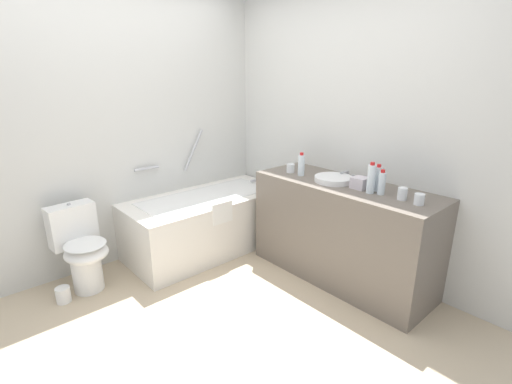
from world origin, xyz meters
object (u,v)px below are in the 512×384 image
at_px(sink_faucet, 347,174).
at_px(water_bottle_1, 371,179).
at_px(drinking_glass_1, 402,194).
at_px(drinking_glass_2, 419,199).
at_px(toilet, 81,248).
at_px(tissue_box, 360,183).
at_px(water_bottle_3, 301,165).
at_px(sink_basin, 334,179).
at_px(water_bottle_2, 378,179).
at_px(drinking_glass_0, 291,168).
at_px(water_bottle_0, 382,183).
at_px(bathtub, 208,220).
at_px(toilet_paper_roll, 63,295).

relative_size(sink_faucet, water_bottle_1, 0.63).
bearing_deg(drinking_glass_1, water_bottle_1, 98.19).
bearing_deg(drinking_glass_2, water_bottle_1, 93.37).
distance_m(toilet, tissue_box, 2.34).
bearing_deg(drinking_glass_2, tissue_box, 87.29).
bearing_deg(drinking_glass_2, water_bottle_3, 91.76).
xyz_separation_m(drinking_glass_1, drinking_glass_2, (-0.01, -0.13, -0.01)).
relative_size(sink_basin, water_bottle_2, 1.51).
bearing_deg(drinking_glass_0, water_bottle_0, -87.71).
relative_size(bathtub, toilet_paper_roll, 12.77).
bearing_deg(water_bottle_2, drinking_glass_1, -102.68).
bearing_deg(toilet, sink_faucet, 53.27).
bearing_deg(water_bottle_0, bathtub, 108.15).
bearing_deg(toilet_paper_roll, water_bottle_1, -38.05).
xyz_separation_m(drinking_glass_0, drinking_glass_2, (0.02, -1.20, 0.00)).
xyz_separation_m(sink_faucet, toilet_paper_roll, (-2.13, 1.11, -0.83)).
bearing_deg(drinking_glass_2, drinking_glass_1, 84.48).
bearing_deg(drinking_glass_2, water_bottle_2, 79.85).
bearing_deg(tissue_box, toilet_paper_roll, 144.91).
bearing_deg(water_bottle_3, sink_faucet, -52.93).
bearing_deg(drinking_glass_1, bathtub, 106.54).
bearing_deg(drinking_glass_0, water_bottle_2, -83.81).
height_order(water_bottle_1, drinking_glass_2, water_bottle_1).
distance_m(drinking_glass_0, drinking_glass_2, 1.20).
bearing_deg(sink_basin, bathtub, 114.91).
relative_size(drinking_glass_2, toilet_paper_roll, 0.62).
bearing_deg(water_bottle_0, water_bottle_2, 50.97).
distance_m(water_bottle_1, drinking_glass_0, 0.83).
bearing_deg(bathtub, water_bottle_2, -69.27).
xyz_separation_m(water_bottle_0, water_bottle_1, (-0.03, 0.07, 0.02)).
bearing_deg(water_bottle_0, sink_faucet, 66.19).
bearing_deg(water_bottle_1, drinking_glass_2, -86.63).
relative_size(bathtub, drinking_glass_1, 18.00).
bearing_deg(drinking_glass_1, water_bottle_2, 77.32).
height_order(sink_faucet, drinking_glass_0, drinking_glass_0).
xyz_separation_m(drinking_glass_1, tissue_box, (0.01, 0.36, -0.00)).
xyz_separation_m(water_bottle_3, tissue_box, (0.06, -0.57, -0.05)).
bearing_deg(sink_basin, water_bottle_0, -91.10).
bearing_deg(drinking_glass_2, toilet, 131.06).
xyz_separation_m(toilet, toilet_paper_roll, (-0.21, -0.10, -0.30)).
distance_m(water_bottle_1, drinking_glass_2, 0.38).
relative_size(toilet, tissue_box, 6.03).
xyz_separation_m(sink_faucet, water_bottle_1, (-0.23, -0.37, 0.08)).
relative_size(water_bottle_2, drinking_glass_0, 2.70).
bearing_deg(water_bottle_1, sink_faucet, 58.40).
distance_m(toilet, water_bottle_0, 2.46).
relative_size(water_bottle_1, water_bottle_3, 1.16).
relative_size(bathtub, toilet, 2.24).
height_order(sink_faucet, water_bottle_1, water_bottle_1).
height_order(water_bottle_3, drinking_glass_0, water_bottle_3).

